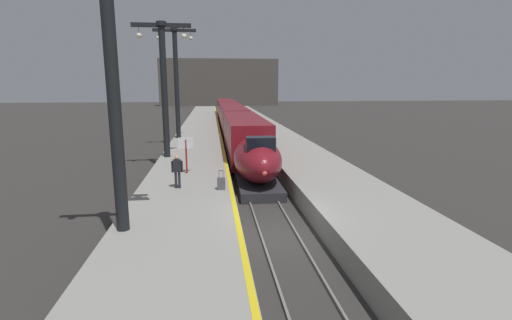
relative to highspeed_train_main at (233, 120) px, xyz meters
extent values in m
plane|color=#33302D|center=(0.00, -31.81, -1.96)|extent=(260.00, 260.00, 0.00)
cube|color=gray|center=(-4.05, -7.06, -1.43)|extent=(4.80, 110.00, 1.05)
cube|color=gray|center=(4.05, -7.06, -1.43)|extent=(4.80, 110.00, 1.05)
cube|color=yellow|center=(-1.77, -7.06, -0.91)|extent=(0.20, 107.80, 0.01)
cube|color=slate|center=(-0.75, -4.31, -1.90)|extent=(0.08, 110.00, 0.12)
cube|color=slate|center=(0.75, -4.31, -1.90)|extent=(0.08, 110.00, 0.12)
ellipsoid|color=maroon|center=(0.00, -24.32, -0.13)|extent=(2.78, 6.43, 2.56)
cube|color=#28282D|center=(0.00, -24.64, -1.68)|extent=(2.46, 5.46, 0.55)
cube|color=black|center=(0.00, -25.76, 0.94)|extent=(1.59, 1.00, 0.90)
sphere|color=#F24C4C|center=(0.00, -27.45, -0.28)|extent=(0.28, 0.28, 0.28)
cube|color=maroon|center=(0.00, -15.39, 0.12)|extent=(2.90, 14.00, 3.05)
cube|color=black|center=(-1.42, -15.39, 0.67)|extent=(0.04, 11.90, 0.80)
cube|color=black|center=(1.42, -15.39, 0.67)|extent=(0.04, 11.90, 0.80)
cube|color=silver|center=(0.00, -15.39, -1.16)|extent=(2.92, 13.30, 0.24)
cube|color=black|center=(0.00, -19.87, -1.68)|extent=(2.03, 2.20, 0.56)
cube|color=black|center=(0.00, -10.91, -1.68)|extent=(2.03, 2.20, 0.56)
cube|color=maroon|center=(0.00, 1.21, 0.12)|extent=(2.90, 18.00, 3.05)
cube|color=black|center=(-1.42, 1.21, 0.67)|extent=(0.04, 15.84, 0.80)
cube|color=black|center=(1.42, 1.21, 0.67)|extent=(0.04, 15.84, 0.80)
cube|color=black|center=(0.00, -4.91, -1.68)|extent=(2.03, 2.20, 0.56)
cube|color=black|center=(0.00, 7.33, -1.68)|extent=(2.03, 2.20, 0.56)
cube|color=maroon|center=(0.00, 19.81, 0.12)|extent=(2.90, 18.00, 3.05)
cube|color=black|center=(-1.42, 19.81, 0.67)|extent=(0.04, 15.84, 0.80)
cube|color=black|center=(1.42, 19.81, 0.67)|extent=(0.04, 15.84, 0.80)
cube|color=black|center=(0.00, 13.69, -1.68)|extent=(2.03, 2.20, 0.56)
cube|color=black|center=(0.00, 25.93, -1.68)|extent=(2.03, 2.20, 0.56)
cylinder|color=black|center=(-5.90, -32.90, 4.23)|extent=(0.44, 0.44, 10.29)
cylinder|color=black|center=(-5.90, -18.85, 3.76)|extent=(0.44, 0.44, 9.35)
cylinder|color=black|center=(-5.90, -18.85, 8.29)|extent=(0.68, 0.68, 0.30)
cube|color=black|center=(-5.90, -18.85, 8.19)|extent=(4.00, 0.24, 0.28)
cylinder|color=black|center=(-7.40, -18.85, 7.84)|extent=(0.03, 0.03, 0.60)
sphere|color=#EFEACC|center=(-7.40, -18.85, 7.49)|extent=(0.36, 0.36, 0.36)
cylinder|color=black|center=(-4.40, -18.85, 7.84)|extent=(0.03, 0.03, 0.60)
sphere|color=#EFEACC|center=(-4.40, -18.85, 7.49)|extent=(0.36, 0.36, 0.36)
cylinder|color=black|center=(-5.90, -8.95, 4.28)|extent=(0.44, 0.44, 10.38)
cylinder|color=black|center=(-5.90, -8.95, 9.32)|extent=(0.68, 0.68, 0.30)
cube|color=black|center=(-5.90, -8.95, 9.22)|extent=(4.00, 0.24, 0.28)
cylinder|color=black|center=(-7.40, -8.95, 8.87)|extent=(0.03, 0.03, 0.60)
sphere|color=#EFEACC|center=(-7.40, -8.95, 8.52)|extent=(0.36, 0.36, 0.36)
cylinder|color=black|center=(-4.40, -8.95, 8.87)|extent=(0.03, 0.03, 0.60)
sphere|color=#EFEACC|center=(-4.40, -8.95, 8.52)|extent=(0.36, 0.36, 0.36)
cylinder|color=#23232D|center=(-4.51, -27.51, -0.48)|extent=(0.13, 0.13, 0.85)
cylinder|color=#23232D|center=(-4.34, -27.51, -0.48)|extent=(0.13, 0.13, 0.85)
cube|color=black|center=(-4.42, -27.51, 0.25)|extent=(0.38, 0.22, 0.62)
cylinder|color=black|center=(-4.66, -27.51, 0.20)|extent=(0.09, 0.09, 0.58)
cylinder|color=black|center=(-4.18, -27.51, 0.20)|extent=(0.09, 0.09, 0.58)
sphere|color=tan|center=(-4.42, -27.51, 0.67)|extent=(0.22, 0.22, 0.22)
cube|color=#4C4C51|center=(-2.26, -28.05, -0.61)|extent=(0.40, 0.22, 0.60)
cylinder|color=#262628|center=(-2.36, -28.05, -0.13)|extent=(0.02, 0.02, 0.36)
cylinder|color=#262628|center=(-2.16, -28.05, -0.13)|extent=(0.02, 0.02, 0.36)
cube|color=#262628|center=(-2.26, -28.05, 0.06)|extent=(0.22, 0.03, 0.02)
cylinder|color=maroon|center=(-4.17, -24.28, 0.09)|extent=(0.10, 0.10, 2.00)
cube|color=white|center=(-4.17, -24.28, 0.89)|extent=(0.90, 0.06, 0.64)
cube|color=#4C4742|center=(0.00, 70.19, 5.04)|extent=(36.00, 2.00, 14.00)
camera|label=1|loc=(-2.67, -46.03, 4.18)|focal=26.19mm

